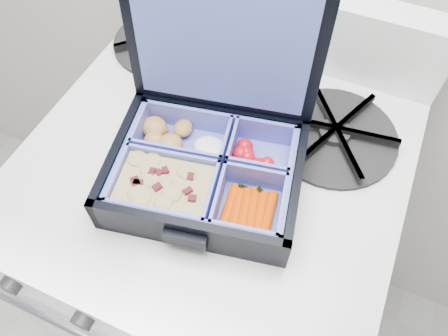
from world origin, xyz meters
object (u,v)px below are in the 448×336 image
at_px(bento_box, 206,172).
at_px(fork, 281,123).
at_px(stove, 219,260).
at_px(burner_grate, 335,131).

distance_m(bento_box, fork, 0.16).
relative_size(bento_box, fork, 1.57).
bearing_deg(fork, stove, -81.65).
xyz_separation_m(burner_grate, fork, (-0.08, -0.01, -0.01)).
bearing_deg(stove, burner_grate, 33.07).
xyz_separation_m(stove, burner_grate, (0.15, 0.10, 0.43)).
bearing_deg(fork, bento_box, -66.60).
height_order(burner_grate, fork, burner_grate).
distance_m(stove, fork, 0.44).
xyz_separation_m(stove, fork, (0.07, 0.09, 0.42)).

